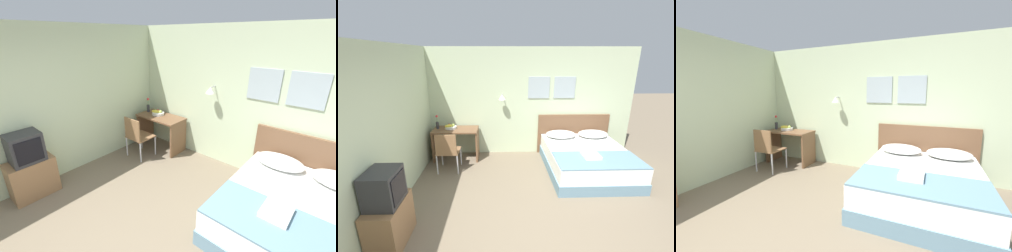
# 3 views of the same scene
# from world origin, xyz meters

# --- Properties ---
(ground_plane) EXTENTS (24.00, 24.00, 0.00)m
(ground_plane) POSITION_xyz_m (0.00, 0.00, 0.00)
(ground_plane) COLOR #756651
(wall_back) EXTENTS (5.46, 0.31, 2.65)m
(wall_back) POSITION_xyz_m (0.01, 3.02, 1.33)
(wall_back) COLOR beige
(wall_back) RESTS_ON ground_plane
(wall_left) EXTENTS (0.06, 6.00, 2.65)m
(wall_left) POSITION_xyz_m (-2.36, -0.00, 1.32)
(wall_left) COLOR beige
(wall_left) RESTS_ON ground_plane
(bed) EXTENTS (1.69, 1.97, 0.53)m
(bed) POSITION_xyz_m (1.27, 1.95, 0.26)
(bed) COLOR #66899E
(bed) RESTS_ON ground_plane
(headboard) EXTENTS (1.81, 0.06, 1.02)m
(headboard) POSITION_xyz_m (1.27, 2.97, 0.51)
(headboard) COLOR brown
(headboard) RESTS_ON ground_plane
(pillow_left) EXTENTS (0.72, 0.47, 0.16)m
(pillow_left) POSITION_xyz_m (0.88, 2.65, 0.61)
(pillow_left) COLOR white
(pillow_left) RESTS_ON bed
(pillow_right) EXTENTS (0.72, 0.47, 0.16)m
(pillow_right) POSITION_xyz_m (1.67, 2.65, 0.61)
(pillow_right) COLOR white
(pillow_right) RESTS_ON bed
(throw_blanket) EXTENTS (1.64, 0.79, 0.02)m
(throw_blanket) POSITION_xyz_m (1.27, 1.38, 0.54)
(throw_blanket) COLOR #66899E
(throw_blanket) RESTS_ON bed
(folded_towel_near_foot) EXTENTS (0.31, 0.36, 0.06)m
(folded_towel_near_foot) POSITION_xyz_m (1.18, 1.52, 0.58)
(folded_towel_near_foot) COLOR white
(folded_towel_near_foot) RESTS_ON throw_blanket
(desk) EXTENTS (1.06, 0.56, 0.77)m
(desk) POSITION_xyz_m (-1.67, 2.66, 0.52)
(desk) COLOR brown
(desk) RESTS_ON ground_plane
(desk_chair) EXTENTS (0.47, 0.47, 0.90)m
(desk_chair) POSITION_xyz_m (-1.74, 1.99, 0.53)
(desk_chair) COLOR #8E6642
(desk_chair) RESTS_ON ground_plane
(fruit_bowl) EXTENTS (0.28, 0.27, 0.11)m
(fruit_bowl) POSITION_xyz_m (-1.79, 2.71, 0.81)
(fruit_bowl) COLOR silver
(fruit_bowl) RESTS_ON desk
(flower_vase) EXTENTS (0.07, 0.07, 0.34)m
(flower_vase) POSITION_xyz_m (-2.10, 2.70, 0.89)
(flower_vase) COLOR #333338
(flower_vase) RESTS_ON desk
(tv_stand) EXTENTS (0.40, 0.67, 0.62)m
(tv_stand) POSITION_xyz_m (-2.11, 0.07, 0.31)
(tv_stand) COLOR #8E6642
(tv_stand) RESTS_ON ground_plane
(television) EXTENTS (0.39, 0.46, 0.46)m
(television) POSITION_xyz_m (-2.10, 0.07, 0.86)
(television) COLOR #2D2D30
(television) RESTS_ON tv_stand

